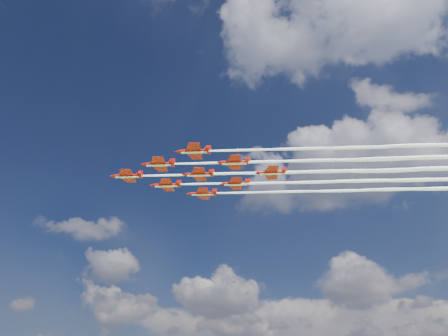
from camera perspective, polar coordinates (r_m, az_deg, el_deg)
The scene contains 5 objects.
jet_lead at distance 133.12m, azimuth 18.12°, elevation -0.32°, with size 131.90×68.91×2.49m.
jet_row2_port at distance 130.99m, azimuth 23.28°, elevation 1.18°, with size 131.90×68.91×2.49m.
jet_row2_starb at distance 141.92m, azimuth 21.67°, elevation -1.49°, with size 131.90×68.91×2.49m.
jet_row3_centre at distance 140.43m, azimuth 26.54°, elevation -0.11°, with size 131.90×68.91×2.49m.
jet_row3_starb at distance 151.26m, azimuth 24.79°, elevation -2.51°, with size 131.90×68.91×2.49m.
Camera 1 is at (63.75, -91.01, 21.81)m, focal length 35.00 mm.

